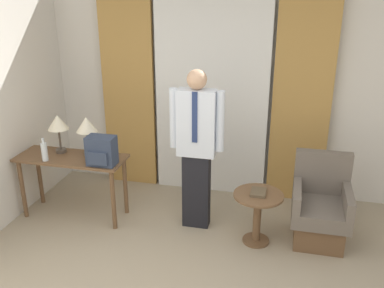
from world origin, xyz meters
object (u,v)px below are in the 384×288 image
at_px(table_lamp_right, 87,126).
at_px(side_table, 258,210).
at_px(armchair, 320,211).
at_px(bottle_near_edge, 44,151).
at_px(person, 197,144).
at_px(table_lamp_left, 58,124).
at_px(desk, 72,167).
at_px(backpack, 101,151).
at_px(book, 258,192).

bearing_deg(table_lamp_right, side_table, -5.12).
xyz_separation_m(table_lamp_right, armchair, (2.59, 0.04, -0.75)).
distance_m(bottle_near_edge, side_table, 2.40).
bearing_deg(person, side_table, -15.23).
bearing_deg(table_lamp_right, table_lamp_left, 180.00).
bearing_deg(table_lamp_left, table_lamp_right, 0.00).
distance_m(desk, table_lamp_left, 0.51).
xyz_separation_m(backpack, armchair, (2.33, 0.26, -0.57)).
distance_m(desk, armchair, 2.79).
distance_m(desk, side_table, 2.14).
distance_m(bottle_near_edge, person, 1.68).
distance_m(armchair, side_table, 0.67).
height_order(table_lamp_left, bottle_near_edge, table_lamp_left).
bearing_deg(person, table_lamp_left, -179.48).
bearing_deg(book, bottle_near_edge, -177.55).
distance_m(desk, backpack, 0.53).
bearing_deg(table_lamp_left, book, -4.02).
relative_size(bottle_near_edge, backpack, 0.82).
relative_size(desk, table_lamp_right, 2.75).
bearing_deg(bottle_near_edge, backpack, 3.68).
xyz_separation_m(desk, person, (1.43, 0.11, 0.36)).
xyz_separation_m(bottle_near_edge, side_table, (2.35, 0.09, -0.47)).
bearing_deg(table_lamp_left, desk, -29.52).
relative_size(bottle_near_edge, book, 1.29).
bearing_deg(side_table, book, 107.28).
xyz_separation_m(table_lamp_left, table_lamp_right, (0.35, 0.00, 0.00)).
bearing_deg(book, side_table, -72.72).
height_order(bottle_near_edge, book, bottle_near_edge).
height_order(backpack, side_table, backpack).
relative_size(table_lamp_left, side_table, 0.80).
distance_m(desk, person, 1.48).
relative_size(table_lamp_left, backpack, 1.41).
xyz_separation_m(side_table, book, (-0.00, 0.01, 0.20)).
bearing_deg(armchair, backpack, -173.72).
height_order(table_lamp_right, person, person).
xyz_separation_m(table_lamp_left, side_table, (2.31, -0.17, -0.71)).
distance_m(backpack, person, 1.02).
relative_size(table_lamp_right, bottle_near_edge, 1.72).
bearing_deg(armchair, side_table, -161.63).
bearing_deg(person, bottle_near_edge, -170.52).
bearing_deg(backpack, bottle_near_edge, -176.32).
xyz_separation_m(desk, table_lamp_right, (0.18, 0.10, 0.47)).
bearing_deg(bottle_near_edge, table_lamp_right, 33.32).
bearing_deg(armchair, table_lamp_right, -179.18).
distance_m(armchair, book, 0.71).
bearing_deg(table_lamp_right, book, -4.74).
bearing_deg(side_table, person, 164.77).
xyz_separation_m(table_lamp_right, side_table, (1.95, -0.17, -0.71)).
distance_m(table_lamp_left, table_lamp_right, 0.35).
bearing_deg(backpack, table_lamp_right, 140.17).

